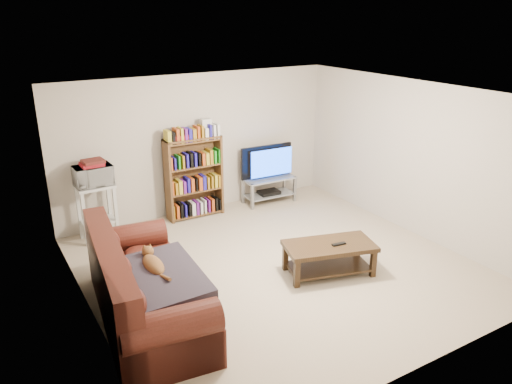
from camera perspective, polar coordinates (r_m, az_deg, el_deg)
floor at (r=7.07m, az=2.39°, el=-8.45°), size 5.00×5.00×0.00m
ceiling at (r=6.28m, az=2.71°, el=11.13°), size 5.00×5.00×0.00m
wall_back at (r=8.68m, az=-6.59°, el=5.47°), size 5.00×0.00×5.00m
wall_front at (r=4.87m, az=19.05°, el=-7.72°), size 5.00×0.00×5.00m
wall_left at (r=5.69m, az=-19.06°, el=-3.58°), size 0.00×5.00×5.00m
wall_right at (r=8.17m, az=17.40°, el=3.72°), size 0.00×5.00×5.00m
sofa at (r=5.93m, az=-13.19°, el=-11.22°), size 1.29×2.48×1.01m
blanket at (r=5.71m, az=-11.11°, el=-9.66°), size 0.96×1.22×0.20m
cat at (r=5.86m, az=-11.66°, el=-8.17°), size 0.33×0.67×0.19m
coffee_table at (r=6.83m, az=8.36°, el=-6.89°), size 1.32×0.91×0.44m
remote at (r=6.76m, az=9.45°, el=-5.89°), size 0.20×0.08×0.02m
tv_stand at (r=9.21m, az=1.49°, el=0.75°), size 0.97×0.47×0.48m
television at (r=9.07m, az=1.52°, el=3.42°), size 1.03×0.18×0.59m
dvd_player at (r=9.25m, az=1.48°, el=-0.03°), size 0.39×0.28×0.06m
bookshelf at (r=8.52m, az=-7.10°, el=1.78°), size 0.97×0.31×1.40m
shelf_clutter at (r=8.36m, az=-6.75°, el=7.00°), size 0.71×0.22×0.28m
microwave_stand at (r=8.02m, az=-17.75°, el=-1.39°), size 0.57×0.42×0.89m
microwave at (r=7.87m, az=-18.11°, el=1.81°), size 0.56×0.39×0.30m
game_boxes at (r=7.82m, az=-18.25°, el=3.03°), size 0.33×0.29×0.05m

